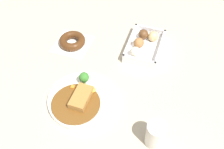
{
  "coord_description": "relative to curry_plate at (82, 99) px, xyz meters",
  "views": [
    {
      "loc": [
        0.66,
        0.23,
        0.84
      ],
      "look_at": [
        0.0,
        0.01,
        0.03
      ],
      "focal_mm": 46.5,
      "sensor_mm": 36.0,
      "label": 1
    }
  ],
  "objects": [
    {
      "name": "donut_box",
      "position": [
        -0.32,
        0.14,
        0.01
      ],
      "size": [
        0.2,
        0.13,
        0.05
      ],
      "color": "white",
      "rests_on": "ground_plane"
    },
    {
      "name": "curry_plate",
      "position": [
        0.0,
        0.0,
        0.0
      ],
      "size": [
        0.24,
        0.24,
        0.07
      ],
      "color": "white",
      "rests_on": "ground_plane"
    },
    {
      "name": "chocolate_ring_donut",
      "position": [
        -0.26,
        -0.15,
        0.0
      ],
      "size": [
        0.15,
        0.15,
        0.03
      ],
      "color": "white",
      "rests_on": "ground_plane"
    },
    {
      "name": "ground_plane",
      "position": [
        -0.13,
        0.05,
        -0.01
      ],
      "size": [
        1.6,
        1.6,
        0.0
      ],
      "primitive_type": "plane",
      "color": "#B2A893"
    },
    {
      "name": "coffee_mug",
      "position": [
        0.08,
        0.28,
        0.03
      ],
      "size": [
        0.06,
        0.06,
        0.09
      ],
      "primitive_type": "cylinder",
      "color": "silver",
      "rests_on": "ground_plane"
    }
  ]
}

